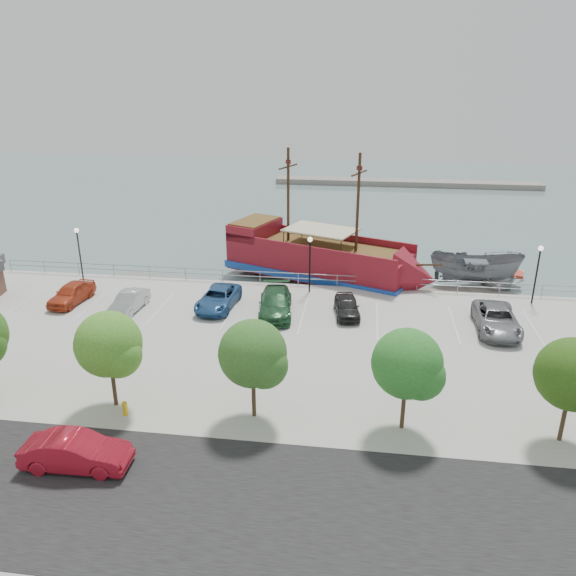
# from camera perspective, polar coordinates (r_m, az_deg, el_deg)

# --- Properties ---
(ground) EXTENTS (160.00, 160.00, 0.00)m
(ground) POSITION_cam_1_polar(r_m,az_deg,el_deg) (36.72, 1.13, -5.57)
(ground) COLOR slate
(street) EXTENTS (100.00, 8.00, 0.04)m
(street) POSITION_cam_1_polar(r_m,az_deg,el_deg) (23.03, -3.89, -21.35)
(street) COLOR black
(street) RESTS_ON land_slab
(sidewalk) EXTENTS (100.00, 4.00, 0.05)m
(sidewalk) POSITION_cam_1_polar(r_m,az_deg,el_deg) (27.65, -1.36, -13.00)
(sidewalk) COLOR #A7A590
(sidewalk) RESTS_ON land_slab
(seawall_railing) EXTENTS (50.00, 0.06, 1.00)m
(seawall_railing) POSITION_cam_1_polar(r_m,az_deg,el_deg) (43.22, 2.36, 0.88)
(seawall_railing) COLOR gray
(seawall_railing) RESTS_ON land_slab
(far_shore) EXTENTS (40.00, 3.00, 0.80)m
(far_shore) POSITION_cam_1_polar(r_m,az_deg,el_deg) (89.24, 11.90, 10.40)
(far_shore) COLOR gray
(far_shore) RESTS_ON ground
(pirate_ship) EXTENTS (18.14, 10.97, 11.30)m
(pirate_ship) POSITION_cam_1_polar(r_m,az_deg,el_deg) (46.15, 4.50, 2.66)
(pirate_ship) COLOR maroon
(pirate_ship) RESTS_ON ground
(patrol_boat) EXTENTS (7.43, 3.29, 2.80)m
(patrol_boat) POSITION_cam_1_polar(r_m,az_deg,el_deg) (47.75, 18.48, 1.61)
(patrol_boat) COLOR slate
(patrol_boat) RESTS_ON ground
(speedboat) EXTENTS (5.96, 7.50, 1.39)m
(speedboat) POSITION_cam_1_polar(r_m,az_deg,el_deg) (49.23, 20.37, 1.08)
(speedboat) COLOR white
(speedboat) RESTS_ON ground
(dock_west) EXTENTS (7.72, 3.38, 0.43)m
(dock_west) POSITION_cam_1_polar(r_m,az_deg,el_deg) (47.88, -13.22, 0.71)
(dock_west) COLOR slate
(dock_west) RESTS_ON ground
(dock_mid) EXTENTS (7.43, 4.22, 0.41)m
(dock_mid) POSITION_cam_1_polar(r_m,az_deg,el_deg) (45.14, 13.84, -0.64)
(dock_mid) COLOR slate
(dock_mid) RESTS_ON ground
(dock_east) EXTENTS (7.20, 4.52, 0.40)m
(dock_east) POSITION_cam_1_polar(r_m,az_deg,el_deg) (46.24, 21.37, -1.00)
(dock_east) COLOR gray
(dock_east) RESTS_ON ground
(street_sedan) EXTENTS (4.57, 1.74, 1.49)m
(street_sedan) POSITION_cam_1_polar(r_m,az_deg,el_deg) (25.88, -20.73, -15.32)
(street_sedan) COLOR #A91424
(street_sedan) RESTS_ON street
(fire_hydrant) EXTENTS (0.27, 0.27, 0.78)m
(fire_hydrant) POSITION_cam_1_polar(r_m,az_deg,el_deg) (28.67, -16.23, -11.61)
(fire_hydrant) COLOR gold
(fire_hydrant) RESTS_ON sidewalk
(lamp_post_left) EXTENTS (0.36, 0.36, 4.28)m
(lamp_post_left) POSITION_cam_1_polar(r_m,az_deg,el_deg) (46.44, -20.51, 4.12)
(lamp_post_left) COLOR black
(lamp_post_left) RESTS_ON land_slab
(lamp_post_mid) EXTENTS (0.36, 0.36, 4.28)m
(lamp_post_mid) POSITION_cam_1_polar(r_m,az_deg,el_deg) (41.21, 2.23, 3.40)
(lamp_post_mid) COLOR black
(lamp_post_mid) RESTS_ON land_slab
(lamp_post_right) EXTENTS (0.36, 0.36, 4.28)m
(lamp_post_right) POSITION_cam_1_polar(r_m,az_deg,el_deg) (42.83, 24.07, 2.22)
(lamp_post_right) COLOR black
(lamp_post_right) RESTS_ON land_slab
(tree_c) EXTENTS (3.30, 3.20, 5.00)m
(tree_c) POSITION_cam_1_polar(r_m,az_deg,el_deg) (28.11, -17.54, -5.71)
(tree_c) COLOR #473321
(tree_c) RESTS_ON sidewalk
(tree_d) EXTENTS (3.30, 3.20, 5.00)m
(tree_d) POSITION_cam_1_polar(r_m,az_deg,el_deg) (26.02, -3.32, -6.94)
(tree_d) COLOR #473321
(tree_d) RESTS_ON sidewalk
(tree_e) EXTENTS (3.30, 3.20, 5.00)m
(tree_e) POSITION_cam_1_polar(r_m,az_deg,el_deg) (25.72, 12.32, -7.80)
(tree_e) COLOR #473321
(tree_e) RESTS_ON sidewalk
(parked_car_a) EXTENTS (2.14, 4.42, 1.45)m
(parked_car_a) POSITION_cam_1_polar(r_m,az_deg,el_deg) (42.89, -21.14, -0.48)
(parked_car_a) COLOR #B73D1E
(parked_car_a) RESTS_ON land_slab
(parked_car_b) EXTENTS (1.62, 4.11, 1.33)m
(parked_car_b) POSITION_cam_1_polar(r_m,az_deg,el_deg) (40.20, -15.84, -1.35)
(parked_car_b) COLOR #A9A9AA
(parked_car_b) RESTS_ON land_slab
(parked_car_c) EXTENTS (2.60, 5.10, 1.38)m
(parked_car_c) POSITION_cam_1_polar(r_m,az_deg,el_deg) (39.49, -7.10, -1.04)
(parked_car_c) COLOR #28548A
(parked_car_c) RESTS_ON land_slab
(parked_car_d) EXTENTS (2.85, 5.62, 1.56)m
(parked_car_d) POSITION_cam_1_polar(r_m,az_deg,el_deg) (38.14, -1.27, -1.56)
(parked_car_d) COLOR #25562F
(parked_car_d) RESTS_ON land_slab
(parked_car_e) EXTENTS (2.09, 4.07, 1.33)m
(parked_car_e) POSITION_cam_1_polar(r_m,az_deg,el_deg) (38.21, 6.00, -1.83)
(parked_car_e) COLOR black
(parked_car_e) RESTS_ON land_slab
(parked_car_g) EXTENTS (2.65, 5.53, 1.52)m
(parked_car_g) POSITION_cam_1_polar(r_m,az_deg,el_deg) (38.16, 20.43, -3.00)
(parked_car_g) COLOR gray
(parked_car_g) RESTS_ON land_slab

